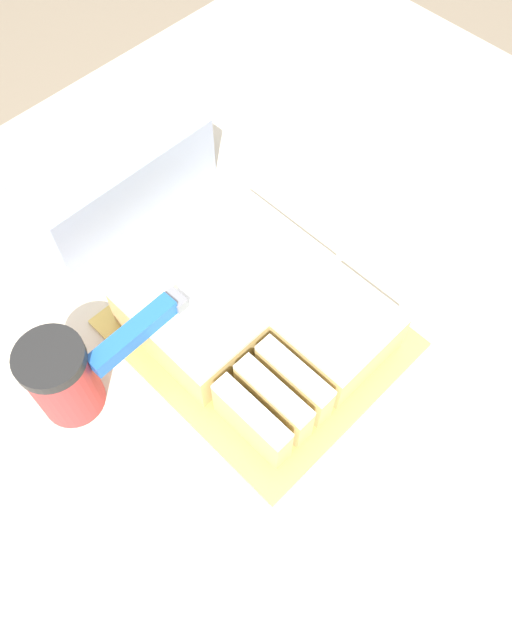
% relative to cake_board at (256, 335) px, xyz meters
% --- Properties ---
extents(ground_plane, '(8.00, 8.00, 0.00)m').
position_rel_cake_board_xyz_m(ground_plane, '(0.00, 0.01, -0.90)').
color(ground_plane, '#7F705B').
extents(countertop, '(1.40, 1.10, 0.89)m').
position_rel_cake_board_xyz_m(countertop, '(0.00, 0.01, -0.45)').
color(countertop, beige).
rests_on(countertop, ground_plane).
extents(cake_board, '(0.29, 0.33, 0.01)m').
position_rel_cake_board_xyz_m(cake_board, '(0.00, 0.00, 0.00)').
color(cake_board, gold).
rests_on(cake_board, countertop).
extents(cake, '(0.24, 0.28, 0.07)m').
position_rel_cake_board_xyz_m(cake, '(0.01, 0.01, 0.04)').
color(cake, tan).
rests_on(cake, cake_board).
extents(knife, '(0.29, 0.03, 0.02)m').
position_rel_cake_board_xyz_m(knife, '(-0.10, 0.07, 0.08)').
color(knife, silver).
rests_on(knife, cake).
extents(coffee_cup, '(0.08, 0.08, 0.12)m').
position_rel_cake_board_xyz_m(coffee_cup, '(-0.22, 0.09, 0.06)').
color(coffee_cup, '#B23333').
rests_on(coffee_cup, countertop).
extents(storage_box, '(0.27, 0.14, 0.10)m').
position_rel_cake_board_xyz_m(storage_box, '(0.02, 0.32, 0.04)').
color(storage_box, '#8C99B2').
rests_on(storage_box, countertop).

